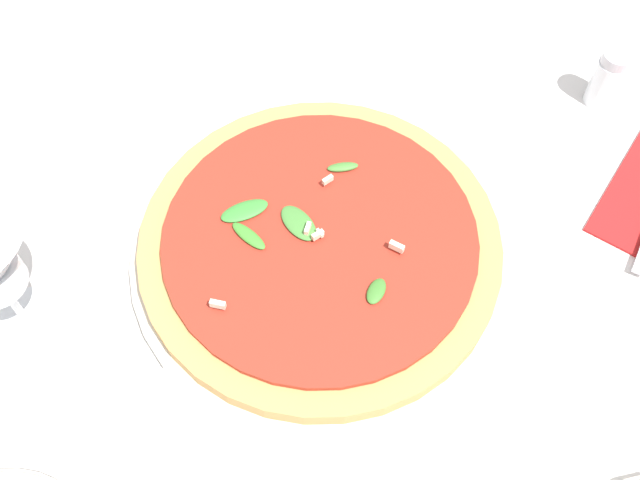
% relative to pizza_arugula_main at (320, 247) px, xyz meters
% --- Properties ---
extents(ground_plane, '(6.00, 6.00, 0.00)m').
position_rel_pizza_arugula_main_xyz_m(ground_plane, '(0.01, 0.02, -0.02)').
color(ground_plane, silver).
extents(pizza_arugula_main, '(0.35, 0.35, 0.05)m').
position_rel_pizza_arugula_main_xyz_m(pizza_arugula_main, '(0.00, 0.00, 0.00)').
color(pizza_arugula_main, silver).
rests_on(pizza_arugula_main, ground_plane).
extents(shaker_pepper, '(0.03, 0.03, 0.07)m').
position_rel_pizza_arugula_main_xyz_m(shaker_pepper, '(0.33, -0.11, 0.02)').
color(shaker_pepper, silver).
rests_on(shaker_pepper, ground_plane).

